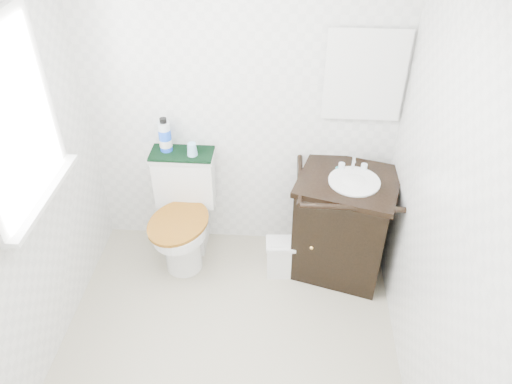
# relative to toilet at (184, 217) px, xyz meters

# --- Properties ---
(floor) EXTENTS (2.40, 2.40, 0.00)m
(floor) POSITION_rel_toilet_xyz_m (0.42, -0.97, -0.37)
(floor) COLOR #A8A288
(floor) RESTS_ON ground
(wall_back) EXTENTS (2.40, 0.00, 2.40)m
(wall_back) POSITION_rel_toilet_xyz_m (0.42, 0.23, 0.83)
(wall_back) COLOR silver
(wall_back) RESTS_ON ground
(wall_left) EXTENTS (0.00, 2.40, 2.40)m
(wall_left) POSITION_rel_toilet_xyz_m (-0.68, -0.97, 0.83)
(wall_left) COLOR silver
(wall_left) RESTS_ON ground
(wall_right) EXTENTS (0.00, 2.40, 2.40)m
(wall_right) POSITION_rel_toilet_xyz_m (1.52, -0.97, 0.83)
(wall_right) COLOR silver
(wall_right) RESTS_ON ground
(window) EXTENTS (0.02, 0.70, 0.90)m
(window) POSITION_rel_toilet_xyz_m (-0.65, -0.72, 1.18)
(window) COLOR white
(window) RESTS_ON wall_left
(mirror) EXTENTS (0.50, 0.02, 0.60)m
(mirror) POSITION_rel_toilet_xyz_m (1.23, 0.21, 1.08)
(mirror) COLOR silver
(mirror) RESTS_ON wall_back
(toilet) EXTENTS (0.52, 0.69, 0.85)m
(toilet) POSITION_rel_toilet_xyz_m (0.00, 0.00, 0.00)
(toilet) COLOR white
(toilet) RESTS_ON floor
(vanity) EXTENTS (0.79, 0.73, 0.92)m
(vanity) POSITION_rel_toilet_xyz_m (1.18, -0.06, 0.06)
(vanity) COLOR black
(vanity) RESTS_ON floor
(trash_bin) EXTENTS (0.22, 0.18, 0.31)m
(trash_bin) POSITION_rel_toilet_xyz_m (0.74, -0.17, -0.21)
(trash_bin) COLOR silver
(trash_bin) RESTS_ON floor
(towel) EXTENTS (0.45, 0.22, 0.02)m
(towel) POSITION_rel_toilet_xyz_m (0.00, 0.12, 0.49)
(towel) COLOR black
(towel) RESTS_ON toilet
(mouthwash_bottle) EXTENTS (0.09, 0.09, 0.26)m
(mouthwash_bottle) POSITION_rel_toilet_xyz_m (-0.11, 0.15, 0.61)
(mouthwash_bottle) COLOR blue
(mouthwash_bottle) RESTS_ON towel
(cup) EXTENTS (0.07, 0.07, 0.09)m
(cup) POSITION_rel_toilet_xyz_m (0.08, 0.10, 0.54)
(cup) COLOR #8BBFE3
(cup) RESTS_ON towel
(soap_bar) EXTENTS (0.07, 0.04, 0.02)m
(soap_bar) POSITION_rel_toilet_xyz_m (1.13, 0.06, 0.46)
(soap_bar) COLOR teal
(soap_bar) RESTS_ON vanity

